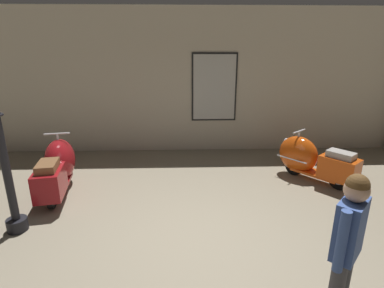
# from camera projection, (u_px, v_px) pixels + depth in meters

# --- Properties ---
(ground_plane) EXTENTS (60.00, 60.00, 0.00)m
(ground_plane) POSITION_uv_depth(u_px,v_px,m) (198.00, 245.00, 4.04)
(ground_plane) COLOR gray
(showroom_back_wall) EXTENTS (18.00, 0.63, 3.39)m
(showroom_back_wall) POSITION_uv_depth(u_px,v_px,m) (197.00, 82.00, 7.33)
(showroom_back_wall) COLOR #BCB29E
(showroom_back_wall) RESTS_ON ground
(scooter_0) EXTENTS (0.74, 1.70, 1.01)m
(scooter_0) POSITION_uv_depth(u_px,v_px,m) (57.00, 167.00, 5.45)
(scooter_0) COLOR black
(scooter_0) RESTS_ON ground
(scooter_1) EXTENTS (1.32, 1.46, 0.94)m
(scooter_1) POSITION_uv_depth(u_px,v_px,m) (310.00, 159.00, 5.91)
(scooter_1) COLOR black
(scooter_1) RESTS_ON ground
(visitor_0) EXTENTS (0.39, 0.40, 1.53)m
(visitor_0) POSITION_uv_depth(u_px,v_px,m) (347.00, 243.00, 2.64)
(visitor_0) COLOR black
(visitor_0) RESTS_ON ground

